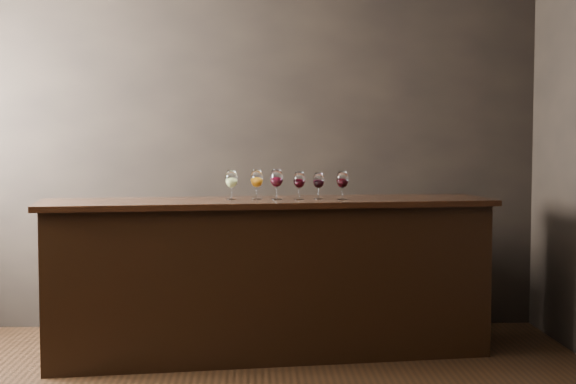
{
  "coord_description": "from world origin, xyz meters",
  "views": [
    {
      "loc": [
        0.32,
        -4.02,
        1.46
      ],
      "look_at": [
        0.53,
        1.37,
        1.11
      ],
      "focal_mm": 50.0,
      "sensor_mm": 36.0,
      "label": 1
    }
  ],
  "objects_px": {
    "glass_red_b": "(299,180)",
    "bar_counter": "(269,280)",
    "back_bar_shelf": "(217,278)",
    "glass_amber": "(257,179)",
    "glass_red_c": "(319,181)",
    "glass_red_d": "(342,180)",
    "glass_red_a": "(277,179)",
    "glass_white": "(231,180)"
  },
  "relations": [
    {
      "from": "glass_white",
      "to": "glass_red_c",
      "type": "xyz_separation_m",
      "value": [
        0.59,
        0.03,
        -0.01
      ]
    },
    {
      "from": "glass_amber",
      "to": "glass_red_a",
      "type": "relative_size",
      "value": 0.97
    },
    {
      "from": "back_bar_shelf",
      "to": "glass_red_b",
      "type": "distance_m",
      "value": 1.18
    },
    {
      "from": "glass_red_a",
      "to": "glass_white",
      "type": "bearing_deg",
      "value": 177.64
    },
    {
      "from": "glass_amber",
      "to": "back_bar_shelf",
      "type": "bearing_deg",
      "value": 116.03
    },
    {
      "from": "glass_white",
      "to": "glass_red_a",
      "type": "xyz_separation_m",
      "value": [
        0.3,
        -0.01,
        0.01
      ]
    },
    {
      "from": "glass_red_c",
      "to": "glass_red_b",
      "type": "bearing_deg",
      "value": -164.24
    },
    {
      "from": "glass_amber",
      "to": "glass_red_b",
      "type": "distance_m",
      "value": 0.29
    },
    {
      "from": "glass_amber",
      "to": "glass_red_d",
      "type": "bearing_deg",
      "value": -4.9
    },
    {
      "from": "back_bar_shelf",
      "to": "glass_red_c",
      "type": "height_order",
      "value": "glass_red_c"
    },
    {
      "from": "glass_red_a",
      "to": "glass_red_d",
      "type": "xyz_separation_m",
      "value": [
        0.44,
        -0.02,
        -0.01
      ]
    },
    {
      "from": "bar_counter",
      "to": "back_bar_shelf",
      "type": "bearing_deg",
      "value": 112.86
    },
    {
      "from": "bar_counter",
      "to": "back_bar_shelf",
      "type": "relative_size",
      "value": 1.26
    },
    {
      "from": "glass_red_a",
      "to": "glass_red_c",
      "type": "distance_m",
      "value": 0.29
    },
    {
      "from": "back_bar_shelf",
      "to": "glass_red_a",
      "type": "height_order",
      "value": "glass_red_a"
    },
    {
      "from": "glass_amber",
      "to": "glass_red_a",
      "type": "bearing_deg",
      "value": -14.27
    },
    {
      "from": "glass_white",
      "to": "back_bar_shelf",
      "type": "bearing_deg",
      "value": 101.75
    },
    {
      "from": "glass_red_a",
      "to": "glass_red_b",
      "type": "relative_size",
      "value": 1.09
    },
    {
      "from": "bar_counter",
      "to": "glass_red_c",
      "type": "height_order",
      "value": "glass_red_c"
    },
    {
      "from": "back_bar_shelf",
      "to": "bar_counter",
      "type": "bearing_deg",
      "value": -59.6
    },
    {
      "from": "back_bar_shelf",
      "to": "glass_white",
      "type": "relative_size",
      "value": 11.71
    },
    {
      "from": "bar_counter",
      "to": "back_bar_shelf",
      "type": "height_order",
      "value": "bar_counter"
    },
    {
      "from": "glass_red_a",
      "to": "glass_red_d",
      "type": "height_order",
      "value": "glass_red_a"
    },
    {
      "from": "glass_red_c",
      "to": "glass_red_d",
      "type": "relative_size",
      "value": 0.94
    },
    {
      "from": "glass_red_b",
      "to": "bar_counter",
      "type": "bearing_deg",
      "value": 179.91
    },
    {
      "from": "bar_counter",
      "to": "glass_red_d",
      "type": "height_order",
      "value": "glass_red_d"
    },
    {
      "from": "bar_counter",
      "to": "glass_red_a",
      "type": "relative_size",
      "value": 14.15
    },
    {
      "from": "bar_counter",
      "to": "back_bar_shelf",
      "type": "distance_m",
      "value": 0.77
    },
    {
      "from": "glass_amber",
      "to": "glass_red_c",
      "type": "relative_size",
      "value": 1.11
    },
    {
      "from": "back_bar_shelf",
      "to": "glass_red_b",
      "type": "xyz_separation_m",
      "value": [
        0.59,
        -0.66,
        0.77
      ]
    },
    {
      "from": "back_bar_shelf",
      "to": "glass_amber",
      "type": "distance_m",
      "value": 1.05
    },
    {
      "from": "glass_white",
      "to": "glass_amber",
      "type": "bearing_deg",
      "value": 7.08
    },
    {
      "from": "back_bar_shelf",
      "to": "glass_amber",
      "type": "height_order",
      "value": "glass_amber"
    },
    {
      "from": "glass_red_c",
      "to": "bar_counter",
      "type": "bearing_deg",
      "value": -173.69
    },
    {
      "from": "glass_red_c",
      "to": "back_bar_shelf",
      "type": "bearing_deg",
      "value": 139.44
    },
    {
      "from": "glass_red_d",
      "to": "glass_red_b",
      "type": "bearing_deg",
      "value": 176.66
    },
    {
      "from": "glass_amber",
      "to": "glass_red_c",
      "type": "height_order",
      "value": "glass_amber"
    },
    {
      "from": "glass_white",
      "to": "glass_amber",
      "type": "xyz_separation_m",
      "value": [
        0.17,
        0.02,
        0.0
      ]
    },
    {
      "from": "back_bar_shelf",
      "to": "glass_white",
      "type": "bearing_deg",
      "value": -78.25
    },
    {
      "from": "glass_red_b",
      "to": "glass_red_d",
      "type": "xyz_separation_m",
      "value": [
        0.29,
        -0.02,
        0.0
      ]
    },
    {
      "from": "glass_amber",
      "to": "glass_red_d",
      "type": "relative_size",
      "value": 1.04
    },
    {
      "from": "glass_red_b",
      "to": "glass_red_c",
      "type": "xyz_separation_m",
      "value": [
        0.13,
        0.04,
        -0.01
      ]
    }
  ]
}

